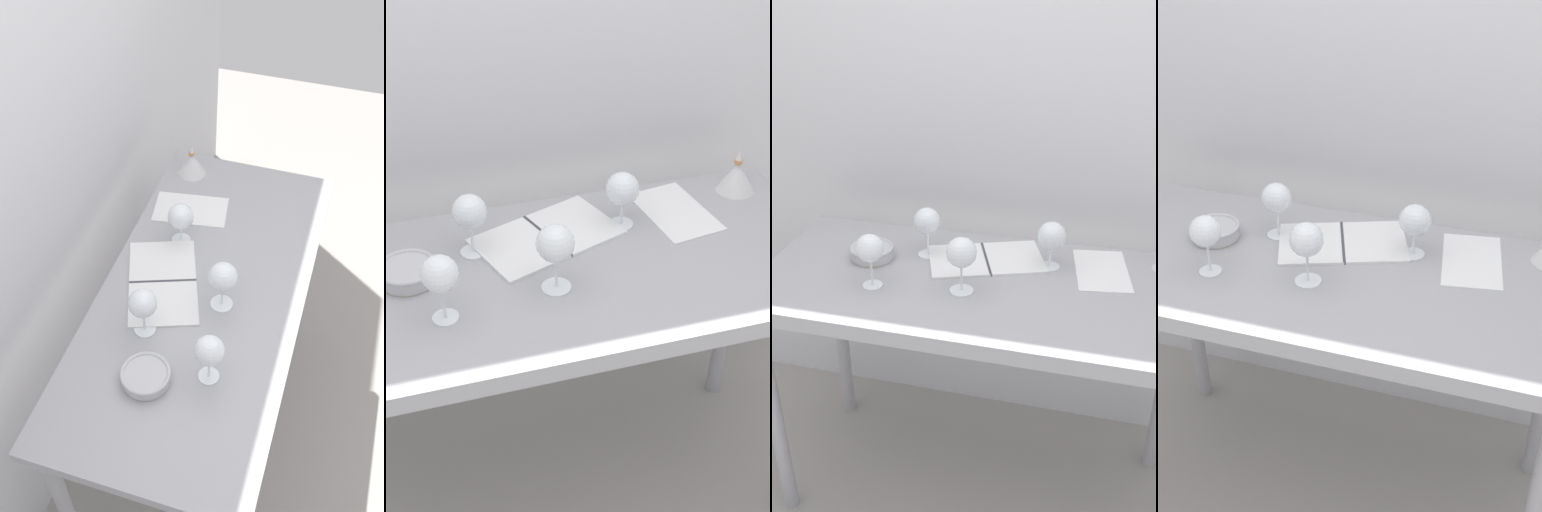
# 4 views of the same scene
# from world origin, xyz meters

# --- Properties ---
(ground_plane) EXTENTS (6.00, 6.00, 0.00)m
(ground_plane) POSITION_xyz_m (0.00, 0.00, 0.00)
(ground_plane) COLOR gray
(back_wall) EXTENTS (3.80, 0.04, 2.60)m
(back_wall) POSITION_xyz_m (0.00, 0.49, 1.30)
(back_wall) COLOR silver
(back_wall) RESTS_ON ground_plane
(steel_counter) EXTENTS (1.40, 0.65, 0.90)m
(steel_counter) POSITION_xyz_m (0.00, -0.01, 0.79)
(steel_counter) COLOR #9D9DA2
(steel_counter) RESTS_ON ground_plane
(wine_glass_near_center) EXTENTS (0.09, 0.09, 0.18)m
(wine_glass_near_center) POSITION_xyz_m (-0.04, -0.08, 1.03)
(wine_glass_near_center) COLOR white
(wine_glass_near_center) RESTS_ON steel_counter
(wine_glass_far_left) EXTENTS (0.09, 0.09, 0.17)m
(wine_glass_far_left) POSITION_xyz_m (-0.21, 0.12, 1.02)
(wine_glass_far_left) COLOR white
(wine_glass_far_left) RESTS_ON steel_counter
(wine_glass_far_right) EXTENTS (0.09, 0.09, 0.16)m
(wine_glass_far_right) POSITION_xyz_m (0.20, 0.14, 1.01)
(wine_glass_far_right) COLOR white
(wine_glass_far_right) RESTS_ON steel_counter
(wine_glass_near_left) EXTENTS (0.09, 0.09, 0.17)m
(wine_glass_near_left) POSITION_xyz_m (-0.31, -0.11, 1.03)
(wine_glass_near_left) COLOR white
(wine_glass_near_left) RESTS_ON steel_counter
(open_notebook) EXTENTS (0.43, 0.34, 0.01)m
(open_notebook) POSITION_xyz_m (-0.01, 0.13, 0.90)
(open_notebook) COLOR white
(open_notebook) RESTS_ON steel_counter
(tasting_sheet_upper) EXTENTS (0.20, 0.29, 0.00)m
(tasting_sheet_upper) POSITION_xyz_m (0.37, 0.16, 0.90)
(tasting_sheet_upper) COLOR white
(tasting_sheet_upper) RESTS_ON steel_counter
(tasting_bowl) EXTENTS (0.15, 0.15, 0.04)m
(tasting_bowl) POSITION_xyz_m (-0.38, 0.05, 0.92)
(tasting_bowl) COLOR beige
(tasting_bowl) RESTS_ON steel_counter
(decanter_funnel) EXTENTS (0.11, 0.11, 0.13)m
(decanter_funnel) POSITION_xyz_m (0.58, 0.22, 0.94)
(decanter_funnel) COLOR silver
(decanter_funnel) RESTS_ON steel_counter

